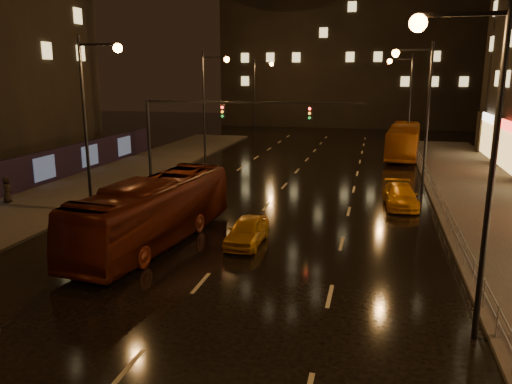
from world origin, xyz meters
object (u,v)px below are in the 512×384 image
bus_red (154,211)px  taxi_near (247,231)px  pedestrian_c (7,190)px  taxi_far (401,196)px  bus_curb (404,141)px

bus_red → taxi_near: bus_red is taller
pedestrian_c → taxi_far: bearing=-96.6°
bus_red → taxi_near: (4.32, 0.91, -0.93)m
bus_red → taxi_far: bus_red is taller
bus_curb → bus_red: bearing=-107.7°
taxi_far → pedestrian_c: size_ratio=2.80×
taxi_near → pedestrian_c: 16.78m
bus_curb → pedestrian_c: (-24.78, -25.19, -0.64)m
taxi_near → pedestrian_c: (-16.37, 3.65, 0.32)m
taxi_far → bus_curb: bearing=83.0°
bus_curb → pedestrian_c: bearing=-129.1°
bus_red → pedestrian_c: bus_red is taller
bus_curb → taxi_far: size_ratio=2.51×
taxi_near → pedestrian_c: size_ratio=2.33×
taxi_far → pedestrian_c: 24.39m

